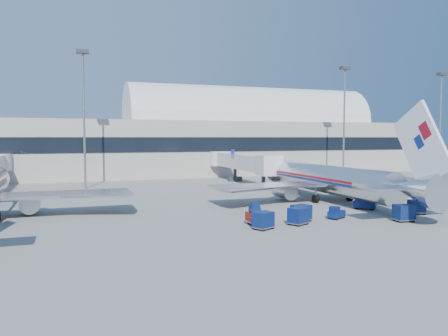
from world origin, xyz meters
name	(u,v)px	position (x,y,z in m)	size (l,w,h in m)	color
ground	(276,210)	(0.00, 0.00, 0.00)	(260.00, 260.00, 0.00)	gray
terminal	(110,142)	(-13.60, 55.96, 7.52)	(170.00, 28.15, 21.00)	#B2AA9E
airliner_main	(329,179)	(10.00, 4.51, 2.93)	(32.00, 37.26, 12.07)	silver
jetbridge_near	(239,162)	(7.60, 30.81, 3.93)	(4.40, 27.50, 6.25)	silver
mast_west	(84,98)	(-20.00, 30.00, 14.79)	(2.00, 1.20, 22.60)	slate
mast_east	(344,106)	(30.00, 30.00, 14.79)	(2.00, 1.20, 22.60)	slate
mast_far_east	(441,109)	(55.00, 30.00, 14.79)	(2.00, 1.20, 22.60)	slate
barrier_near	(391,197)	(18.00, 2.00, 0.45)	(3.00, 0.55, 0.90)	#9E9E96
barrier_mid	(410,196)	(21.30, 2.00, 0.45)	(3.00, 0.55, 0.90)	#9E9E96
barrier_far	(429,195)	(24.60, 2.00, 0.45)	(3.00, 0.55, 0.90)	#9E9E96
tug_lead	(336,213)	(3.56, -6.78, 0.60)	(2.27, 1.84, 1.33)	#0A1B50
tug_right	(364,203)	(10.18, -2.66, 0.73)	(2.57, 2.60, 1.59)	#0A1B50
tug_left	(255,208)	(-3.15, -1.08, 0.60)	(1.41, 2.19, 1.32)	#0A1B50
cart_train_a	(301,213)	(-0.59, -6.85, 0.89)	(2.22, 1.92, 1.67)	#0A1B50
cart_train_b	(298,216)	(-1.70, -8.24, 0.89)	(2.35, 2.16, 1.67)	#0A1B50
cart_train_c	(263,220)	(-5.77, -8.99, 0.86)	(2.26, 2.06, 1.61)	#0A1B50
cart_solo_near	(404,213)	(9.11, -10.32, 0.90)	(2.02, 1.60, 1.68)	#0A1B50
cart_solo_far	(417,206)	(13.61, -7.29, 0.83)	(2.12, 1.89, 1.55)	#0A1B50
cart_open_red	(259,220)	(-5.25, -6.96, 0.45)	(2.32, 1.63, 0.62)	slate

